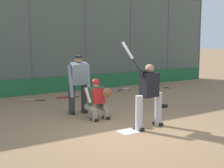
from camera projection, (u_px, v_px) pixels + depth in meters
ground_plane at (128, 132)px, 7.57m from camera, size 160.00×160.00×0.00m
home_plate_marker at (128, 132)px, 7.57m from camera, size 0.43×0.43×0.01m
backstop_fence at (31, 37)px, 12.77m from camera, size 20.63×0.08×4.61m
padding_wall at (33, 87)px, 12.96m from camera, size 20.14×0.18×0.65m
bleachers_beyond at (6, 78)px, 14.87m from camera, size 14.39×2.50×1.48m
batter_at_plate at (149, 94)px, 7.81m from camera, size 1.09×0.57×2.18m
catcher_behind_plate at (97, 98)px, 8.76m from camera, size 0.61×0.72×1.15m
umpire_home at (78, 82)px, 9.37m from camera, size 0.72×0.46×1.78m
spare_bat_near_backstop at (164, 87)px, 15.04m from camera, size 0.30×0.79×0.07m
spare_bat_by_padding at (125, 89)px, 14.25m from camera, size 0.85×0.39×0.07m
spare_bat_third_base_side at (65, 97)px, 12.13m from camera, size 0.85×0.33×0.07m
spare_bat_first_base_side at (30, 100)px, 11.54m from camera, size 0.76×0.57×0.07m
fielding_glove_on_dirt at (164, 106)px, 10.42m from camera, size 0.30×0.23×0.11m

